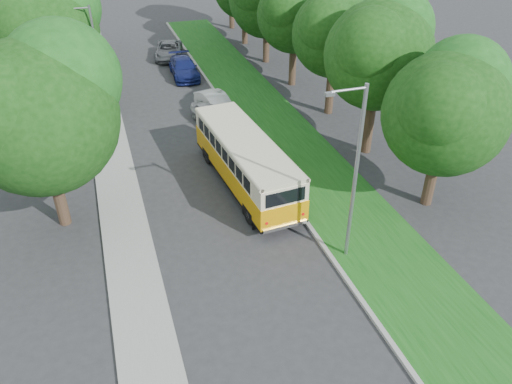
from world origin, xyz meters
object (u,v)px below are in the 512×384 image
object	(u,v)px
lamppost_far	(96,59)
vintage_bus	(245,162)
car_silver	(209,114)
car_white	(216,104)
car_blue	(184,68)
lamppost_near	(354,171)
car_grey	(169,50)

from	to	relation	value
lamppost_far	vintage_bus	xyz separation A→B (m)	(6.53, -11.51, -2.66)
car_silver	car_white	distance (m)	1.60
vintage_bus	car_silver	bearing A→B (deg)	85.34
vintage_bus	car_blue	distance (m)	18.00
vintage_bus	car_blue	bearing A→B (deg)	84.67
lamppost_near	car_blue	size ratio (longest dim) A/B	1.57
car_white	car_blue	bearing A→B (deg)	82.55
car_blue	car_silver	bearing A→B (deg)	-89.31
car_silver	car_white	size ratio (longest dim) A/B	0.86
lamppost_near	vintage_bus	distance (m)	7.93
car_white	car_blue	world-z (taller)	car_blue
lamppost_near	car_silver	size ratio (longest dim) A/B	2.13
lamppost_near	car_white	xyz separation A→B (m)	(-1.49, 16.76, -3.65)
vintage_bus	lamppost_near	bearing A→B (deg)	-75.76
lamppost_near	car_grey	world-z (taller)	lamppost_near
car_blue	vintage_bus	bearing A→B (deg)	-88.72
vintage_bus	car_white	world-z (taller)	vintage_bus
car_white	lamppost_near	bearing A→B (deg)	-96.91
vintage_bus	car_white	distance (m)	9.85
car_white	car_grey	world-z (taller)	car_white
lamppost_near	car_white	world-z (taller)	lamppost_near
car_silver	car_blue	xyz separation A→B (m)	(0.23, 9.54, 0.10)
car_grey	car_white	bearing A→B (deg)	-72.71
vintage_bus	car_grey	distance (m)	23.33
lamppost_near	vintage_bus	size ratio (longest dim) A/B	0.81
lamppost_near	car_blue	xyz separation A→B (m)	(-2.13, 24.97, -3.63)
car_white	lamppost_far	bearing A→B (deg)	154.85
lamppost_near	lamppost_far	world-z (taller)	lamppost_near
vintage_bus	car_grey	bearing A→B (deg)	85.66
vintage_bus	car_grey	xyz separation A→B (m)	(-0.09, 23.32, -0.76)
car_white	car_blue	xyz separation A→B (m)	(-0.65, 8.20, 0.02)
lamppost_far	car_grey	distance (m)	13.88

